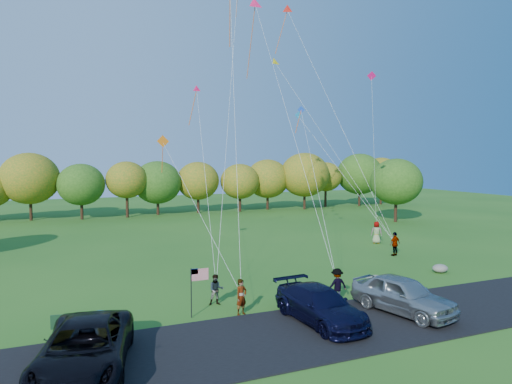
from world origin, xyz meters
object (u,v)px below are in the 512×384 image
park_bench (76,325)px  trash_barrel (99,323)px  minivan_navy (320,305)px  flyer_c (337,285)px  flyer_b (216,290)px  minivan_silver (403,295)px  flyer_e (376,232)px  minivan_dark (85,348)px  flyer_d (395,244)px  flyer_a (241,297)px

park_bench → trash_barrel: (0.93, 0.11, -0.11)m
minivan_navy → flyer_c: bearing=39.7°
flyer_b → park_bench: bearing=-153.4°
minivan_silver → flyer_e: bearing=42.6°
flyer_c → park_bench: bearing=0.7°
minivan_dark → flyer_b: (6.50, 5.44, -0.15)m
flyer_b → flyer_d: (16.26, 5.95, 0.13)m
minivan_dark → trash_barrel: bearing=90.9°
minivan_dark → flyer_b: size_ratio=4.00×
flyer_e → trash_barrel: 27.02m
flyer_c → minivan_dark: bearing=16.5°
flyer_e → minivan_navy: bearing=83.2°
minivan_dark → trash_barrel: size_ratio=6.76×
flyer_a → trash_barrel: flyer_a is taller
minivan_silver → trash_barrel: (-13.67, 2.97, -0.48)m
flyer_c → flyer_e: (12.15, 12.58, 0.09)m
minivan_dark → minivan_silver: minivan_silver is taller
flyer_c → park_bench: 12.75m
minivan_silver → flyer_b: 9.20m
minivan_navy → flyer_b: bearing=124.7°
minivan_dark → flyer_a: 8.00m
minivan_navy → park_bench: (-10.28, 2.41, -0.27)m
minivan_navy → flyer_b: minivan_navy is taller
minivan_dark → flyer_a: bearing=38.2°
minivan_dark → minivan_navy: (10.05, 1.14, -0.09)m
minivan_silver → flyer_a: bearing=144.6°
park_bench → flyer_a: bearing=10.0°
minivan_dark → minivan_navy: minivan_dark is taller
minivan_dark → flyer_e: 29.48m
minivan_navy → minivan_silver: size_ratio=1.04×
minivan_dark → minivan_silver: size_ratio=1.21×
minivan_navy → trash_barrel: bearing=160.1°
flyer_d → flyer_c: bearing=25.9°
minivan_silver → park_bench: 14.89m
minivan_dark → minivan_navy: 10.12m
flyer_d → trash_barrel: 23.37m
minivan_navy → park_bench: minivan_navy is taller
flyer_a → park_bench: 7.39m
trash_barrel → flyer_d: bearing=19.3°
trash_barrel → flyer_a: bearing=-0.9°
flyer_b → flyer_e: (18.17, 10.70, 0.18)m
minivan_dark → flyer_c: minivan_dark is taller
minivan_dark → park_bench: minivan_dark is taller
flyer_b → trash_barrel: flyer_b is taller
flyer_c → park_bench: flyer_c is taller
minivan_silver → flyer_d: flyer_d is taller
flyer_e → minivan_silver: bearing=93.8°
flyer_d → flyer_b: bearing=8.6°
minivan_navy → flyer_c: flyer_c is taller
flyer_a → flyer_e: bearing=12.4°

